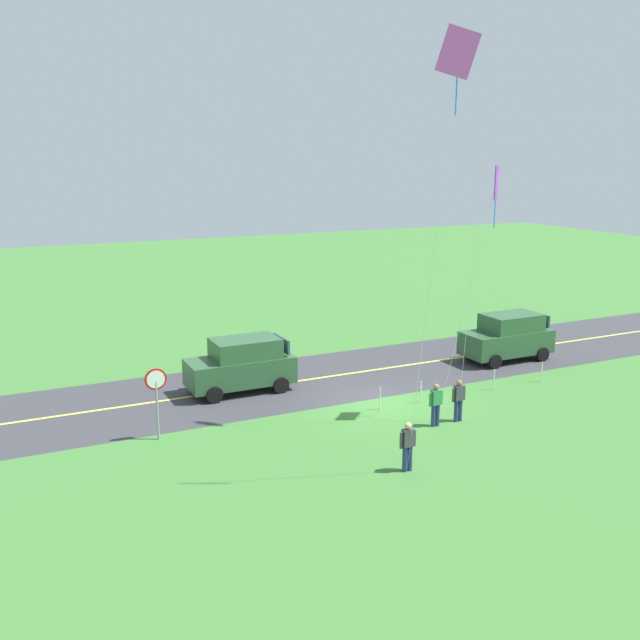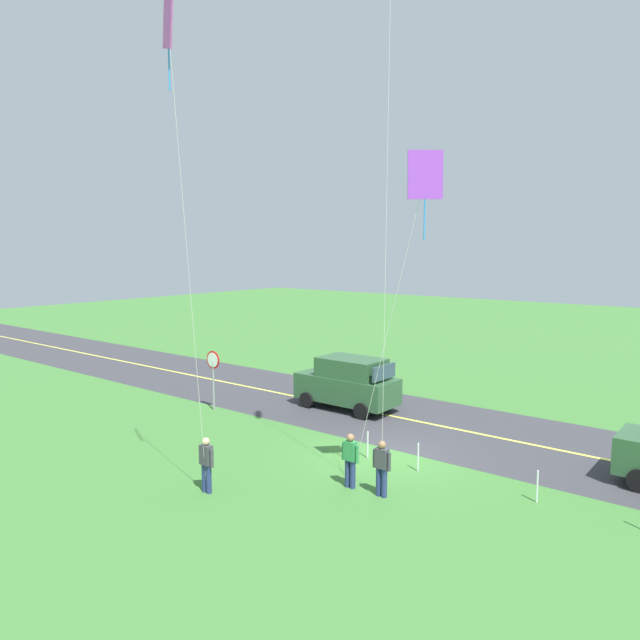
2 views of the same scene
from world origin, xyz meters
TOP-DOWN VIEW (x-y plane):
  - ground_plane at (0.00, 0.00)m, footprint 120.00×120.00m
  - asphalt_road at (0.00, -4.00)m, footprint 120.00×7.00m
  - road_centre_stripe at (0.00, -4.00)m, footprint 120.00×0.16m
  - car_suv_foreground at (4.40, -3.80)m, footprint 4.40×2.12m
  - stop_sign at (8.79, -0.10)m, footprint 0.76×0.08m
  - person_adult_near at (-1.62, 2.99)m, footprint 0.58×0.22m
  - person_adult_companion at (2.41, 5.83)m, footprint 0.58×0.22m
  - person_child_watcher at (-0.58, 3.03)m, footprint 0.58×0.22m
  - kite_blue_mid at (2.00, 7.01)m, footprint 1.10×1.50m
  - kite_yellow_high at (-2.77, 3.02)m, footprint 2.57×0.68m
  - fence_post_1 at (-5.15, 0.70)m, footprint 0.05×0.05m
  - fence_post_2 at (-1.50, 0.70)m, footprint 0.05×0.05m
  - fence_post_3 at (0.37, 0.70)m, footprint 0.05×0.05m

SIDE VIEW (x-z plane):
  - ground_plane at x=0.00m, z-range -0.10..0.00m
  - asphalt_road at x=0.00m, z-range 0.00..0.00m
  - road_centre_stripe at x=0.00m, z-range 0.00..0.01m
  - fence_post_1 at x=-5.15m, z-range 0.00..0.90m
  - fence_post_2 at x=-1.50m, z-range 0.00..0.90m
  - fence_post_3 at x=0.37m, z-range 0.00..0.90m
  - person_adult_near at x=-1.62m, z-range 0.06..1.66m
  - person_adult_companion at x=2.41m, z-range 0.06..1.66m
  - person_child_watcher at x=-0.58m, z-range 0.06..1.66m
  - car_suv_foreground at x=4.40m, z-range 0.03..2.27m
  - stop_sign at x=8.79m, z-range 0.52..3.08m
  - kite_yellow_high at x=-2.77m, z-range 3.88..13.19m
  - kite_blue_mid at x=2.00m, z-range 5.50..18.47m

